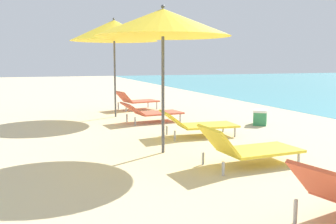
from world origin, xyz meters
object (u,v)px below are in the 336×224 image
(umbrella_farthest, at_px, (114,31))
(lounger_farthest_shoreside, at_px, (136,100))
(umbrella_third, at_px, (163,23))
(lounger_third_shoreside, at_px, (198,124))
(lounger_farthest_inland, at_px, (151,112))
(cooler_box, at_px, (260,117))
(lounger_third_inland, at_px, (248,148))

(umbrella_farthest, bearing_deg, lounger_farthest_shoreside, 54.09)
(umbrella_third, bearing_deg, lounger_farthest_shoreside, 79.61)
(lounger_third_shoreside, bearing_deg, lounger_farthest_shoreside, 94.73)
(lounger_farthest_inland, bearing_deg, cooler_box, -33.91)
(umbrella_farthest, relative_size, cooler_box, 4.73)
(umbrella_third, height_order, lounger_third_shoreside, umbrella_third)
(umbrella_third, bearing_deg, cooler_box, 30.89)
(lounger_third_inland, distance_m, lounger_farthest_shoreside, 6.66)
(lounger_third_inland, height_order, cooler_box, lounger_third_inland)
(umbrella_third, xyz_separation_m, lounger_third_shoreside, (1.11, 1.07, -1.86))
(lounger_farthest_inland, bearing_deg, lounger_third_shoreside, -86.02)
(umbrella_third, height_order, lounger_third_inland, umbrella_third)
(lounger_farthest_inland, bearing_deg, lounger_farthest_shoreside, 77.39)
(umbrella_third, xyz_separation_m, lounger_farthest_shoreside, (1.01, 5.52, -1.82))
(umbrella_third, bearing_deg, lounger_third_shoreside, 43.98)
(umbrella_third, distance_m, umbrella_farthest, 4.25)
(lounger_farthest_inland, bearing_deg, umbrella_farthest, 112.62)
(lounger_third_shoreside, height_order, lounger_farthest_shoreside, lounger_farthest_shoreside)
(umbrella_farthest, distance_m, lounger_farthest_shoreside, 2.55)
(lounger_third_shoreside, bearing_deg, umbrella_third, -132.55)
(lounger_farthest_shoreside, height_order, lounger_farthest_inland, lounger_farthest_shoreside)
(lounger_farthest_shoreside, bearing_deg, lounger_farthest_inland, -108.27)
(lounger_third_shoreside, distance_m, lounger_farthest_inland, 2.02)
(lounger_farthest_shoreside, bearing_deg, lounger_third_shoreside, -100.81)
(cooler_box, bearing_deg, lounger_third_inland, -125.86)
(lounger_third_shoreside, relative_size, lounger_farthest_shoreside, 1.14)
(umbrella_farthest, relative_size, lounger_farthest_shoreside, 1.92)
(cooler_box, bearing_deg, umbrella_third, -149.11)
(cooler_box, bearing_deg, lounger_farthest_shoreside, 119.39)
(lounger_third_shoreside, xyz_separation_m, cooler_box, (1.97, 0.77, -0.07))
(lounger_third_shoreside, distance_m, cooler_box, 2.12)
(umbrella_third, relative_size, lounger_farthest_inland, 1.56)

